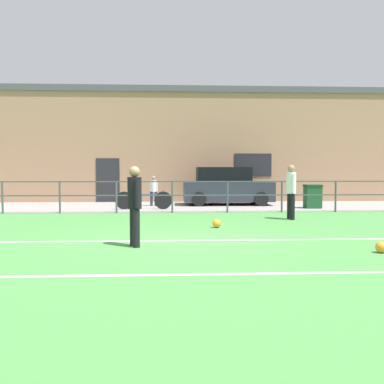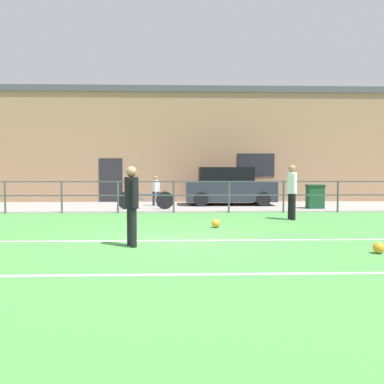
% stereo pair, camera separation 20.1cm
% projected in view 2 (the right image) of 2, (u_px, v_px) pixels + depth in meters
% --- Properties ---
extents(ground, '(60.00, 44.00, 0.04)m').
position_uv_depth(ground, '(171.00, 242.00, 9.10)').
color(ground, '#478C42').
extents(field_line_touchline, '(36.00, 0.11, 0.00)m').
position_uv_depth(field_line_touchline, '(171.00, 241.00, 9.13)').
color(field_line_touchline, white).
rests_on(field_line_touchline, ground).
extents(field_line_hash, '(36.00, 0.11, 0.00)m').
position_uv_depth(field_line_hash, '(167.00, 275.00, 6.15)').
color(field_line_hash, white).
rests_on(field_line_hash, ground).
extents(pavement_strip, '(48.00, 5.00, 0.02)m').
position_uv_depth(pavement_strip, '(174.00, 206.00, 17.58)').
color(pavement_strip, gray).
rests_on(pavement_strip, ground).
extents(perimeter_fence, '(36.07, 0.07, 1.15)m').
position_uv_depth(perimeter_fence, '(174.00, 192.00, 15.04)').
color(perimeter_fence, '#474C51').
rests_on(perimeter_fence, ground).
extents(clubhouse_facade, '(28.00, 2.56, 5.55)m').
position_uv_depth(clubhouse_facade, '(175.00, 145.00, 21.13)').
color(clubhouse_facade, '#A37A5B').
rests_on(clubhouse_facade, ground).
extents(player_goalkeeper, '(0.28, 0.42, 1.62)m').
position_uv_depth(player_goalkeeper, '(132.00, 201.00, 8.41)').
color(player_goalkeeper, black).
rests_on(player_goalkeeper, ground).
extents(player_striker, '(0.30, 0.47, 1.70)m').
position_uv_depth(player_striker, '(292.00, 189.00, 12.95)').
color(player_striker, black).
rests_on(player_striker, ground).
extents(soccer_ball_match, '(0.23, 0.23, 0.23)m').
position_uv_depth(soccer_ball_match, '(216.00, 223.00, 11.16)').
color(soccer_ball_match, orange).
rests_on(soccer_ball_match, ground).
extents(soccer_ball_spare, '(0.21, 0.21, 0.21)m').
position_uv_depth(soccer_ball_spare, '(379.00, 248.00, 7.71)').
color(soccer_ball_spare, orange).
rests_on(soccer_ball_spare, ground).
extents(spectator_child, '(0.34, 0.22, 1.28)m').
position_uv_depth(spectator_child, '(156.00, 189.00, 17.73)').
color(spectator_child, '#232D4C').
rests_on(spectator_child, pavement_strip).
extents(parked_car_red, '(3.87, 1.86, 1.65)m').
position_uv_depth(parked_car_red, '(229.00, 187.00, 18.36)').
color(parked_car_red, '#282D38').
rests_on(parked_car_red, pavement_strip).
extents(bicycle_parked_1, '(2.20, 0.04, 0.78)m').
position_uv_depth(bicycle_parked_1, '(145.00, 200.00, 16.23)').
color(bicycle_parked_1, black).
rests_on(bicycle_parked_1, pavement_strip).
extents(trash_bin_0, '(0.65, 0.55, 0.94)m').
position_uv_depth(trash_bin_0, '(315.00, 196.00, 16.59)').
color(trash_bin_0, '#194C28').
rests_on(trash_bin_0, pavement_strip).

